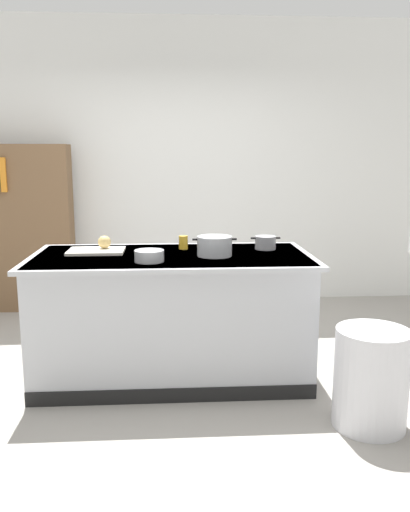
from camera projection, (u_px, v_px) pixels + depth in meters
The scene contains 11 objects.
ground_plane at pixel (173, 374), 3.87m from camera, with size 10.00×10.00×0.00m, color #9E9991.
back_wall at pixel (171, 164), 5.64m from camera, with size 6.40×0.12×3.00m, color white.
counter_island at pixel (172, 314), 3.78m from camera, with size 1.98×0.98×0.90m.
cutting_board at pixel (96, 251), 3.79m from camera, with size 0.40×0.28×0.02m, color silver.
onion at pixel (104, 242), 3.83m from camera, with size 0.09×0.09×0.09m, color tan.
stock_pot at pixel (215, 246), 3.65m from camera, with size 0.31×0.24×0.14m.
sauce_pan at pixel (265, 243), 3.91m from camera, with size 0.22×0.15×0.10m.
mixing_bowl at pixel (149, 256), 3.46m from camera, with size 0.20×0.20×0.08m, color #B7BABF.
juice_cup at pixel (183, 242), 3.92m from camera, with size 0.07×0.07×0.10m, color yellow.
trash_bin at pixel (371, 378), 3.09m from camera, with size 0.43×0.43×0.60m, color silver.
bookshelf at pixel (18, 228), 5.37m from camera, with size 1.10×0.31×1.70m.
Camera 1 is at (0.01, -3.64, 1.59)m, focal length 36.75 mm.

